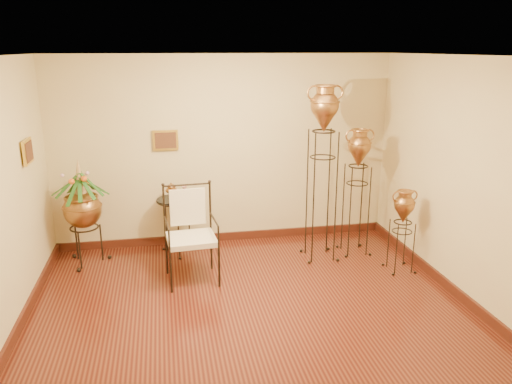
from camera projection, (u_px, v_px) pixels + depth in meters
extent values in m
plane|color=#5C2715|center=(256.00, 323.00, 5.41)|extent=(5.00, 5.00, 0.00)
cube|color=#441B0F|center=(226.00, 236.00, 7.73)|extent=(5.00, 0.04, 0.12)
cube|color=#441B0F|center=(11.00, 342.00, 4.95)|extent=(0.04, 5.00, 0.12)
cube|color=#441B0F|center=(464.00, 298.00, 5.83)|extent=(0.04, 5.00, 0.12)
cube|color=gold|center=(166.00, 140.00, 7.13)|extent=(0.36, 0.03, 0.29)
cube|color=gold|center=(28.00, 152.00, 5.87)|extent=(0.03, 0.36, 0.29)
cube|color=beige|center=(191.00, 239.00, 6.26)|extent=(0.63, 0.59, 0.07)
cube|color=beige|center=(190.00, 213.00, 6.17)|extent=(0.46, 0.07, 0.48)
cylinder|color=black|center=(177.00, 199.00, 7.06)|extent=(0.56, 0.56, 0.02)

